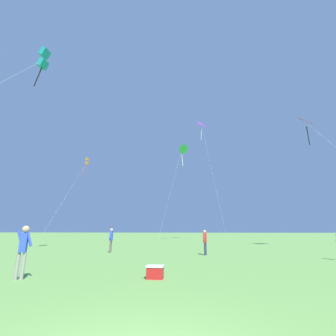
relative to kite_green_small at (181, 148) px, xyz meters
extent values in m
cone|color=green|center=(0.00, 0.00, 0.02)|extent=(2.78, 2.80, 2.28)
cylinder|color=silver|center=(0.11, -0.06, -2.08)|extent=(0.35, 0.26, 2.74)
cylinder|color=silver|center=(-1.76, -2.14, -8.34)|extent=(3.54, 4.30, 16.40)
cube|color=red|center=(14.60, -16.61, -3.66)|extent=(1.66, 1.76, 1.47)
cylinder|color=#3F382D|center=(14.60, -16.61, -3.66)|extent=(1.51, 0.35, 0.69)
cylinder|color=black|center=(14.66, -16.49, -5.30)|extent=(0.22, 0.34, 2.04)
cube|color=teal|center=(-9.63, -25.90, -0.15)|extent=(0.69, 0.73, 0.82)
cube|color=teal|center=(-9.63, -25.90, -1.26)|extent=(0.69, 0.73, 0.82)
cylinder|color=#3F382D|center=(-9.63, -25.90, -0.71)|extent=(0.05, 0.05, 1.57)
cylinder|color=black|center=(-9.82, -25.96, -2.44)|extent=(0.49, 0.24, 2.06)
cube|color=purple|center=(3.96, 2.77, 5.99)|extent=(1.86, 2.11, 1.65)
cylinder|color=#3F382D|center=(3.96, 2.77, 5.99)|extent=(1.65, 0.57, 0.77)
cylinder|color=silver|center=(3.85, 2.85, 3.97)|extent=(0.36, 0.28, 2.66)
cylinder|color=silver|center=(5.56, 0.28, -5.35)|extent=(3.21, 4.99, 22.38)
cube|color=orange|center=(-15.14, -6.55, -3.51)|extent=(0.43, 0.50, 0.48)
cube|color=orange|center=(-15.14, -6.55, -4.19)|extent=(0.43, 0.50, 0.48)
cylinder|color=#3F382D|center=(-15.14, -6.55, -3.85)|extent=(0.03, 0.03, 0.97)
cylinder|color=red|center=(-15.30, -6.68, -5.24)|extent=(0.41, 0.34, 1.93)
cylinder|color=silver|center=(-15.48, -10.86, -10.24)|extent=(0.70, 8.63, 12.60)
cylinder|color=gray|center=(-3.07, -33.17, -16.11)|extent=(0.12, 0.12, 0.88)
cylinder|color=gray|center=(-2.91, -33.10, -16.11)|extent=(0.12, 0.12, 0.88)
cube|color=blue|center=(-2.99, -33.14, -15.34)|extent=(0.28, 0.27, 0.66)
cylinder|color=blue|center=(-3.12, -33.19, -15.17)|extent=(0.31, 0.20, 0.61)
cylinder|color=blue|center=(-2.86, -33.09, -15.17)|extent=(0.31, 0.20, 0.61)
sphere|color=tan|center=(-2.99, -33.14, -14.89)|extent=(0.24, 0.24, 0.24)
cylinder|color=#2D3351|center=(3.46, -23.89, -16.14)|extent=(0.11, 0.11, 0.82)
cylinder|color=#2D3351|center=(3.39, -24.04, -16.14)|extent=(0.11, 0.11, 0.82)
cube|color=red|center=(3.42, -23.97, -15.42)|extent=(0.25, 0.26, 0.61)
cylinder|color=red|center=(3.47, -23.85, -15.27)|extent=(0.18, 0.29, 0.57)
cylinder|color=red|center=(3.37, -24.08, -15.27)|extent=(0.18, 0.29, 0.57)
sphere|color=tan|center=(3.42, -23.97, -15.00)|extent=(0.22, 0.22, 0.22)
cylinder|color=#665B4C|center=(-3.69, -23.07, -16.10)|extent=(0.12, 0.12, 0.88)
cylinder|color=#665B4C|center=(-3.68, -23.25, -16.10)|extent=(0.12, 0.12, 0.88)
cube|color=blue|center=(-3.68, -23.16, -15.33)|extent=(0.21, 0.22, 0.66)
cylinder|color=blue|center=(-3.69, -23.02, -15.17)|extent=(0.09, 0.30, 0.62)
cylinder|color=blue|center=(-3.68, -23.30, -15.17)|extent=(0.09, 0.30, 0.62)
sphere|color=tan|center=(-3.68, -23.16, -14.88)|extent=(0.24, 0.24, 0.24)
cube|color=red|center=(1.57, -32.33, -16.35)|extent=(0.56, 0.36, 0.38)
cube|color=white|center=(1.57, -32.33, -16.13)|extent=(0.60, 0.40, 0.06)
camera|label=1|loc=(3.24, -40.88, -14.94)|focal=24.74mm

